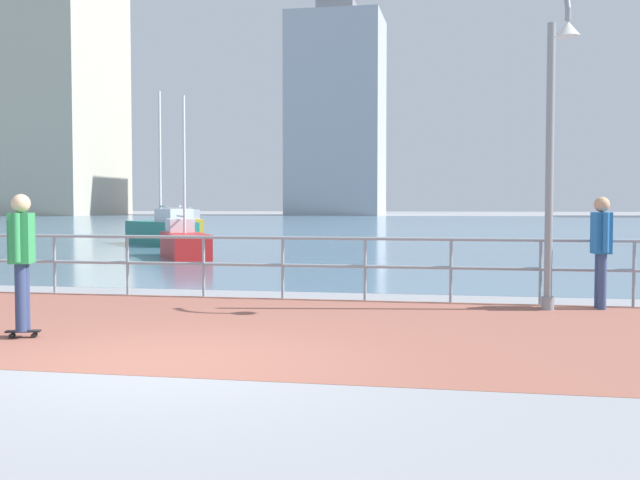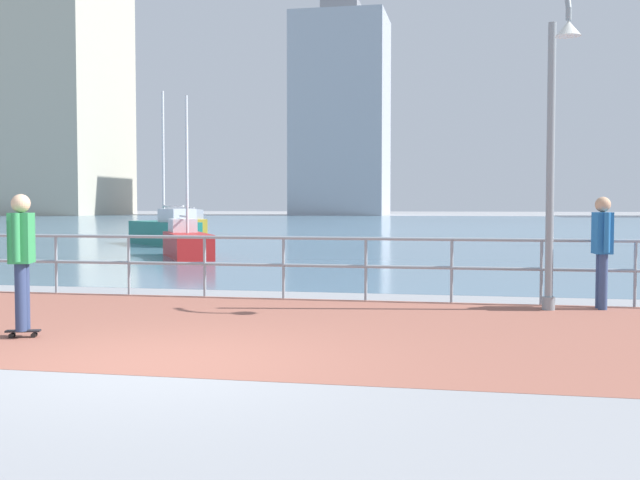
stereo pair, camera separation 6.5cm
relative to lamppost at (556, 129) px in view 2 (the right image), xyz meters
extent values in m
plane|color=gray|center=(-4.31, 35.36, -2.70)|extent=(220.00, 220.00, 0.00)
cube|color=#935647|center=(-4.31, -2.21, -2.69)|extent=(28.00, 5.95, 0.01)
cube|color=slate|center=(-4.31, 45.76, -2.69)|extent=(180.00, 88.00, 0.00)
cylinder|color=#8C99A3|center=(-8.51, 0.76, -2.18)|extent=(0.05, 0.05, 1.03)
cylinder|color=#8C99A3|center=(-7.11, 0.76, -2.18)|extent=(0.05, 0.05, 1.03)
cylinder|color=#8C99A3|center=(-5.71, 0.76, -2.18)|extent=(0.05, 0.05, 1.03)
cylinder|color=#8C99A3|center=(-4.31, 0.76, -2.18)|extent=(0.05, 0.05, 1.03)
cylinder|color=#8C99A3|center=(-2.91, 0.76, -2.18)|extent=(0.05, 0.05, 1.03)
cylinder|color=#8C99A3|center=(-1.51, 0.76, -2.18)|extent=(0.05, 0.05, 1.03)
cylinder|color=#8C99A3|center=(-0.11, 0.76, -2.18)|extent=(0.05, 0.05, 1.03)
cylinder|color=#8C99A3|center=(1.29, 0.76, -2.18)|extent=(0.05, 0.05, 1.03)
cylinder|color=#8C99A3|center=(-4.31, 0.76, -1.67)|extent=(25.20, 0.06, 0.06)
cylinder|color=#8C99A3|center=(-4.31, 0.76, -2.13)|extent=(25.20, 0.06, 0.06)
cylinder|color=gray|center=(-0.05, 0.16, -2.60)|extent=(0.19, 0.19, 0.20)
cylinder|color=gray|center=(-0.05, 0.16, -0.55)|extent=(0.12, 0.12, 4.28)
cylinder|color=gray|center=(0.11, -0.33, 1.74)|extent=(0.12, 0.15, 0.19)
cylinder|color=gray|center=(0.12, -0.35, 1.58)|extent=(0.11, 0.11, 0.17)
cone|color=silver|center=(0.12, -0.35, 1.38)|extent=(0.36, 0.36, 0.22)
cylinder|color=black|center=(-6.35, -3.46, -2.67)|extent=(0.07, 0.05, 0.06)
cylinder|color=black|center=(-6.32, -3.53, -2.67)|extent=(0.07, 0.05, 0.06)
cylinder|color=black|center=(-6.59, -3.54, -2.67)|extent=(0.07, 0.05, 0.06)
cylinder|color=black|center=(-6.57, -3.61, -2.67)|extent=(0.07, 0.05, 0.06)
cube|color=black|center=(-6.46, -3.53, -2.62)|extent=(0.41, 0.23, 0.02)
cylinder|color=navy|center=(-6.48, -3.46, -2.20)|extent=(0.16, 0.16, 0.80)
cylinder|color=navy|center=(-6.43, -3.61, -2.20)|extent=(0.16, 0.16, 0.80)
cube|color=#2D8C4C|center=(-6.46, -3.53, -1.50)|extent=(0.33, 0.40, 0.60)
cylinder|color=#2D8C4C|center=(-6.53, -3.32, -1.49)|extent=(0.11, 0.11, 0.57)
cylinder|color=#2D8C4C|center=(-6.39, -3.75, -1.49)|extent=(0.11, 0.11, 0.57)
sphere|color=#DBAD89|center=(-6.46, -3.53, -1.09)|extent=(0.22, 0.22, 0.22)
cylinder|color=#384C7A|center=(0.73, 0.49, -2.27)|extent=(0.15, 0.15, 0.84)
cylinder|color=#384C7A|center=(0.75, 0.34, -2.27)|extent=(0.15, 0.15, 0.84)
cube|color=#236BB2|center=(0.74, 0.41, -1.54)|extent=(0.28, 0.37, 0.63)
cylinder|color=#236BB2|center=(0.71, 0.64, -1.52)|extent=(0.10, 0.10, 0.60)
cylinder|color=#236BB2|center=(0.77, 0.19, -1.52)|extent=(0.10, 0.10, 0.60)
sphere|color=tan|center=(0.74, 0.41, -1.11)|extent=(0.23, 0.23, 0.23)
cube|color=#B21E1E|center=(-9.46, 9.72, -2.33)|extent=(2.58, 3.48, 0.73)
cube|color=silver|center=(-9.95, 10.61, -1.77)|extent=(1.24, 1.43, 0.40)
cylinder|color=silver|center=(-9.46, 9.72, 0.06)|extent=(0.08, 0.08, 4.05)
cylinder|color=silver|center=(-9.82, 10.38, -1.48)|extent=(0.80, 1.37, 0.06)
cube|color=#197266|center=(-12.95, 16.33, -2.24)|extent=(3.92, 3.91, 0.91)
cube|color=silver|center=(-12.06, 15.43, -1.54)|extent=(1.72, 1.72, 0.50)
cylinder|color=silver|center=(-12.95, 16.33, 0.73)|extent=(0.10, 0.10, 5.03)
cylinder|color=silver|center=(-12.30, 15.67, -1.19)|extent=(1.40, 1.40, 0.08)
cube|color=gold|center=(-15.30, 25.04, -2.27)|extent=(3.06, 4.00, 0.84)
cube|color=silver|center=(-14.69, 24.02, -1.62)|extent=(1.46, 1.65, 0.47)
cylinder|color=silver|center=(-15.30, 25.04, 0.49)|extent=(0.09, 0.09, 4.68)
cylinder|color=silver|center=(-14.85, 24.29, -1.29)|extent=(0.97, 1.56, 0.07)
cube|color=#B2AD99|center=(-57.84, 88.51, 13.89)|extent=(13.45, 17.80, 33.17)
cube|color=#A3A8B2|center=(-19.23, 94.42, 11.04)|extent=(12.77, 10.98, 27.47)
cube|color=slate|center=(-19.23, 94.42, 25.78)|extent=(5.11, 4.39, 2.00)
camera|label=1|loc=(-1.26, -11.82, -1.09)|focal=43.20mm
camera|label=2|loc=(-1.20, -11.81, -1.09)|focal=43.20mm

